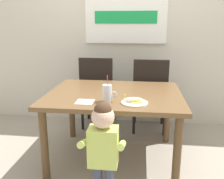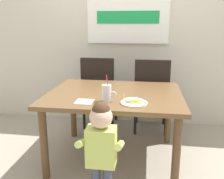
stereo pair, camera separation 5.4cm
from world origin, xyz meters
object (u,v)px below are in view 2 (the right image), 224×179
Objects in this scene: milk_cup at (107,94)px; snack_plate at (134,103)px; toddler_standing at (101,142)px; dining_chair_left at (99,88)px; paper_napkin at (84,102)px; dining_table at (115,101)px; dining_chair_right at (151,92)px; peeled_banana at (133,100)px.

milk_cup reaches higher than snack_plate.
toddler_standing is 0.48m from milk_cup.
dining_chair_left reaches higher than snack_plate.
paper_napkin is at bearing 120.59° from toddler_standing.
snack_plate reaches higher than dining_table.
dining_chair_right is 4.17× the size of snack_plate.
dining_table is at bearing 62.64° from dining_chair_right.
snack_plate is (0.21, 0.38, 0.19)m from toddler_standing.
dining_chair_right is at bearing 60.44° from paper_napkin.
toddler_standing is at bearing 75.07° from dining_chair_right.
milk_cup is (-0.02, 0.41, 0.25)m from toddler_standing.
paper_napkin is (0.09, -1.11, 0.17)m from dining_chair_left.
dining_chair_right is 1.07m from peeled_banana.
dining_chair_right is at bearing 80.36° from peeled_banana.
dining_chair_left reaches higher than paper_napkin.
peeled_banana is at bearing 114.82° from dining_chair_left.
dining_chair_right reaches higher than snack_plate.
dining_chair_right is at bearing 75.07° from toddler_standing.
dining_chair_right is 1.22m from paper_napkin.
snack_plate is at bearing 60.59° from toddler_standing.
paper_napkin is at bearing -177.83° from peeled_banana.
dining_table is 5.69× the size of snack_plate.
toddler_standing is 3.40× the size of milk_cup.
paper_napkin is (-0.22, 0.37, 0.19)m from toddler_standing.
milk_cup is at bearing 11.79° from paper_napkin.
paper_napkin reaches higher than dining_table.
toddler_standing is (-0.01, -0.70, -0.10)m from dining_table.
milk_cup reaches higher than toddler_standing.
peeled_banana reaches higher than dining_table.
toddler_standing is at bearing -90.54° from dining_table.
dining_chair_right reaches higher than dining_table.
snack_plate is at bearing 115.32° from dining_chair_left.
milk_cup is (-0.40, -1.01, 0.24)m from dining_chair_right.
paper_napkin is at bearing 94.43° from dining_chair_left.
peeled_banana is (-0.01, 0.00, 0.03)m from snack_plate.
peeled_banana is at bearing 169.60° from snack_plate.
dining_table is 0.39m from snack_plate.
snack_plate is at bearing 81.07° from dining_chair_right.
dining_chair_left is 6.40× the size of paper_napkin.
milk_cup reaches higher than dining_table.
peeled_banana is at bearing 80.36° from dining_chair_right.
snack_plate is at bearing -56.83° from dining_table.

